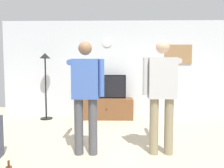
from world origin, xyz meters
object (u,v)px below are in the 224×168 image
television (107,87)px  framed_picture (178,55)px  floor_lamp (45,72)px  person_standing_nearer_lamp (86,91)px  tv_stand (107,109)px  wall_clock (107,42)px  person_standing_nearer_couch (162,90)px

television → framed_picture: (1.99, 0.25, 0.89)m
framed_picture → floor_lamp: bearing=-174.1°
framed_picture → person_standing_nearer_lamp: bearing=-129.9°
tv_stand → framed_picture: 2.50m
tv_stand → television: television is taller
television → floor_lamp: (-1.64, -0.13, 0.40)m
tv_stand → floor_lamp: 1.92m
tv_stand → floor_lamp: floor_lamp is taller
wall_clock → person_standing_nearer_couch: size_ratio=0.14×
television → framed_picture: size_ratio=1.37×
framed_picture → person_standing_nearer_couch: 2.90m
tv_stand → person_standing_nearer_lamp: person_standing_nearer_lamp is taller
television → person_standing_nearer_couch: size_ratio=0.58×
person_standing_nearer_lamp → person_standing_nearer_couch: (1.19, 0.03, 0.02)m
wall_clock → framed_picture: bearing=0.1°
wall_clock → person_standing_nearer_couch: (0.97, -2.61, -1.07)m
wall_clock → person_standing_nearer_lamp: 2.86m
wall_clock → framed_picture: size_ratio=0.33×
tv_stand → framed_picture: size_ratio=1.86×
wall_clock → person_standing_nearer_couch: bearing=-69.6°
television → floor_lamp: floor_lamp is taller
framed_picture → tv_stand: bearing=-171.6°
floor_lamp → person_standing_nearer_couch: person_standing_nearer_couch is taller
tv_stand → person_standing_nearer_couch: (0.97, -2.32, 0.75)m
floor_lamp → person_standing_nearer_couch: bearing=-40.6°
tv_stand → person_standing_nearer_lamp: bearing=-95.5°
television → person_standing_nearer_couch: 2.56m
person_standing_nearer_lamp → floor_lamp: bearing=121.9°
television → person_standing_nearer_lamp: size_ratio=0.58×
person_standing_nearer_lamp → wall_clock: bearing=85.1°
television → person_standing_nearer_couch: bearing=-67.7°
wall_clock → floor_lamp: wall_clock is taller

